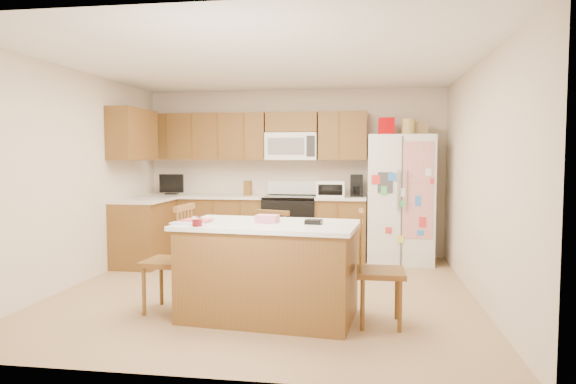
% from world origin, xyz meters
% --- Properties ---
extents(ground, '(4.50, 4.50, 0.00)m').
position_xyz_m(ground, '(0.00, 0.00, 0.00)').
color(ground, tan).
rests_on(ground, ground).
extents(room_shell, '(4.60, 4.60, 2.52)m').
position_xyz_m(room_shell, '(0.00, 0.00, 1.44)').
color(room_shell, beige).
rests_on(room_shell, ground).
extents(cabinetry, '(3.36, 1.56, 2.15)m').
position_xyz_m(cabinetry, '(-0.98, 1.79, 0.91)').
color(cabinetry, brown).
rests_on(cabinetry, ground).
extents(stove, '(0.76, 0.65, 1.13)m').
position_xyz_m(stove, '(0.00, 1.94, 0.47)').
color(stove, black).
rests_on(stove, ground).
extents(refrigerator, '(0.90, 0.79, 2.04)m').
position_xyz_m(refrigerator, '(1.57, 1.87, 0.92)').
color(refrigerator, white).
rests_on(refrigerator, ground).
extents(island, '(1.73, 1.11, 0.98)m').
position_xyz_m(island, '(0.20, -0.89, 0.45)').
color(island, brown).
rests_on(island, ground).
extents(windsor_chair_left, '(0.45, 0.47, 1.04)m').
position_xyz_m(windsor_chair_left, '(-0.78, -0.83, 0.49)').
color(windsor_chair_left, brown).
rests_on(windsor_chair_left, ground).
extents(windsor_chair_back, '(0.51, 0.49, 0.94)m').
position_xyz_m(windsor_chair_back, '(0.17, -0.11, 0.44)').
color(windsor_chair_back, brown).
rests_on(windsor_chair_back, ground).
extents(windsor_chair_right, '(0.43, 0.45, 1.02)m').
position_xyz_m(windsor_chair_right, '(1.20, -0.94, 0.48)').
color(windsor_chair_right, brown).
rests_on(windsor_chair_right, ground).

